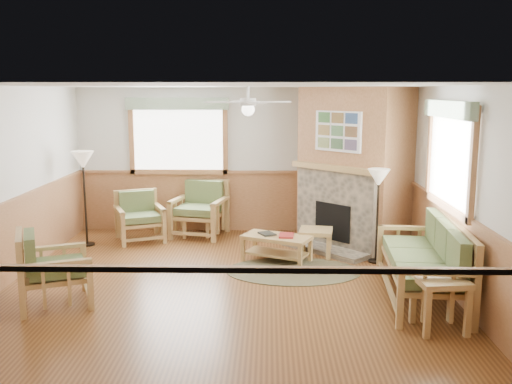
{
  "coord_description": "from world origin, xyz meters",
  "views": [
    {
      "loc": [
        0.59,
        -7.63,
        2.63
      ],
      "look_at": [
        0.4,
        0.7,
        1.15
      ],
      "focal_mm": 40.0,
      "sensor_mm": 36.0,
      "label": 1
    }
  ],
  "objects_px": {
    "sofa": "(422,260)",
    "armchair_back_right": "(199,209)",
    "armchair_back_left": "(140,217)",
    "armchair_left": "(54,268)",
    "footstool": "(316,243)",
    "floor_lamp_right": "(377,216)",
    "end_table_chairs": "(196,221)",
    "end_table_sofa": "(440,304)",
    "floor_lamp_left": "(85,199)",
    "coffee_table": "(277,248)"
  },
  "relations": [
    {
      "from": "footstool",
      "to": "armchair_back_left",
      "type": "bearing_deg",
      "value": 163.29
    },
    {
      "from": "coffee_table",
      "to": "footstool",
      "type": "xyz_separation_m",
      "value": [
        0.63,
        0.29,
        0.02
      ]
    },
    {
      "from": "armchair_back_right",
      "to": "end_table_sofa",
      "type": "height_order",
      "value": "armchair_back_right"
    },
    {
      "from": "armchair_back_right",
      "to": "end_table_sofa",
      "type": "bearing_deg",
      "value": -39.26
    },
    {
      "from": "armchair_back_left",
      "to": "end_table_sofa",
      "type": "relative_size",
      "value": 1.44
    },
    {
      "from": "armchair_back_right",
      "to": "footstool",
      "type": "distance_m",
      "value": 2.42
    },
    {
      "from": "armchair_left",
      "to": "footstool",
      "type": "distance_m",
      "value": 4.05
    },
    {
      "from": "armchair_back_left",
      "to": "end_table_chairs",
      "type": "distance_m",
      "value": 1.03
    },
    {
      "from": "sofa",
      "to": "armchair_back_left",
      "type": "relative_size",
      "value": 2.5
    },
    {
      "from": "floor_lamp_left",
      "to": "sofa",
      "type": "bearing_deg",
      "value": -25.32
    },
    {
      "from": "armchair_back_left",
      "to": "floor_lamp_right",
      "type": "distance_m",
      "value": 4.15
    },
    {
      "from": "armchair_left",
      "to": "coffee_table",
      "type": "xyz_separation_m",
      "value": [
        2.79,
        1.86,
        -0.26
      ]
    },
    {
      "from": "coffee_table",
      "to": "end_table_sofa",
      "type": "distance_m",
      "value": 3.11
    },
    {
      "from": "armchair_back_left",
      "to": "end_table_sofa",
      "type": "xyz_separation_m",
      "value": [
        4.19,
        -3.76,
        -0.13
      ]
    },
    {
      "from": "end_table_sofa",
      "to": "armchair_left",
      "type": "bearing_deg",
      "value": 171.37
    },
    {
      "from": "floor_lamp_right",
      "to": "floor_lamp_left",
      "type": "bearing_deg",
      "value": 169.62
    },
    {
      "from": "armchair_left",
      "to": "footstool",
      "type": "bearing_deg",
      "value": -80.83
    },
    {
      "from": "armchair_left",
      "to": "armchair_back_right",
      "type": "bearing_deg",
      "value": -45.03
    },
    {
      "from": "footstool",
      "to": "floor_lamp_right",
      "type": "relative_size",
      "value": 0.35
    },
    {
      "from": "sofa",
      "to": "end_table_sofa",
      "type": "bearing_deg",
      "value": 1.57
    },
    {
      "from": "armchair_back_left",
      "to": "armchair_back_right",
      "type": "relative_size",
      "value": 0.87
    },
    {
      "from": "end_table_chairs",
      "to": "footstool",
      "type": "xyz_separation_m",
      "value": [
        2.1,
        -1.29,
        -0.06
      ]
    },
    {
      "from": "end_table_sofa",
      "to": "end_table_chairs",
      "type": "bearing_deg",
      "value": 128.09
    },
    {
      "from": "end_table_sofa",
      "to": "floor_lamp_right",
      "type": "xyz_separation_m",
      "value": [
        -0.23,
        2.55,
        0.44
      ]
    },
    {
      "from": "coffee_table",
      "to": "end_table_chairs",
      "type": "relative_size",
      "value": 1.85
    },
    {
      "from": "sofa",
      "to": "floor_lamp_right",
      "type": "height_order",
      "value": "floor_lamp_right"
    },
    {
      "from": "end_table_sofa",
      "to": "floor_lamp_left",
      "type": "distance_m",
      "value": 6.12
    },
    {
      "from": "sofa",
      "to": "armchair_back_right",
      "type": "height_order",
      "value": "armchair_back_right"
    },
    {
      "from": "floor_lamp_left",
      "to": "footstool",
      "type": "bearing_deg",
      "value": -8.54
    },
    {
      "from": "sofa",
      "to": "end_table_sofa",
      "type": "xyz_separation_m",
      "value": [
        -0.06,
        -1.02,
        -0.2
      ]
    },
    {
      "from": "footstool",
      "to": "floor_lamp_left",
      "type": "relative_size",
      "value": 0.31
    },
    {
      "from": "sofa",
      "to": "floor_lamp_left",
      "type": "relative_size",
      "value": 1.32
    },
    {
      "from": "armchair_back_right",
      "to": "coffee_table",
      "type": "distance_m",
      "value": 2.13
    },
    {
      "from": "footstool",
      "to": "floor_lamp_right",
      "type": "xyz_separation_m",
      "value": [
        0.91,
        -0.3,
        0.51
      ]
    },
    {
      "from": "armchair_left",
      "to": "floor_lamp_left",
      "type": "xyz_separation_m",
      "value": [
        -0.48,
        2.74,
        0.35
      ]
    },
    {
      "from": "sofa",
      "to": "footstool",
      "type": "height_order",
      "value": "sofa"
    },
    {
      "from": "armchair_left",
      "to": "coffee_table",
      "type": "height_order",
      "value": "armchair_left"
    },
    {
      "from": "armchair_back_right",
      "to": "floor_lamp_left",
      "type": "xyz_separation_m",
      "value": [
        -1.87,
        -0.7,
        0.32
      ]
    },
    {
      "from": "floor_lamp_left",
      "to": "armchair_back_left",
      "type": "bearing_deg",
      "value": 20.99
    },
    {
      "from": "armchair_back_left",
      "to": "armchair_left",
      "type": "height_order",
      "value": "armchair_left"
    },
    {
      "from": "end_table_sofa",
      "to": "armchair_back_left",
      "type": "bearing_deg",
      "value": 138.06
    },
    {
      "from": "end_table_chairs",
      "to": "floor_lamp_left",
      "type": "relative_size",
      "value": 0.34
    },
    {
      "from": "sofa",
      "to": "floor_lamp_left",
      "type": "distance_m",
      "value": 5.65
    },
    {
      "from": "end_table_sofa",
      "to": "footstool",
      "type": "xyz_separation_m",
      "value": [
        -1.14,
        2.85,
        -0.08
      ]
    },
    {
      "from": "armchair_back_left",
      "to": "floor_lamp_left",
      "type": "bearing_deg",
      "value": 177.44
    },
    {
      "from": "coffee_table",
      "to": "floor_lamp_left",
      "type": "distance_m",
      "value": 3.44
    },
    {
      "from": "sofa",
      "to": "armchair_back_right",
      "type": "relative_size",
      "value": 2.17
    },
    {
      "from": "end_table_chairs",
      "to": "sofa",
      "type": "bearing_deg",
      "value": -43.36
    },
    {
      "from": "sofa",
      "to": "armchair_left",
      "type": "relative_size",
      "value": 2.31
    },
    {
      "from": "floor_lamp_right",
      "to": "end_table_chairs",
      "type": "bearing_deg",
      "value": 152.27
    }
  ]
}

